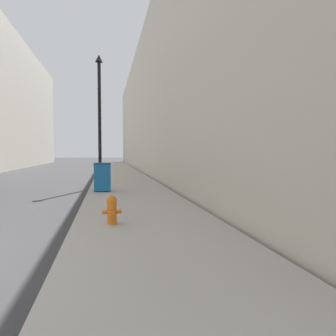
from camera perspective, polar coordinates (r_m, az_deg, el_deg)
sidewalk_right at (r=23.53m, az=-8.11°, el=-1.58°), size 3.69×60.00×0.15m
building_right_stone at (r=32.94m, az=5.35°, el=10.03°), size 12.00×60.00×12.00m
fire_hydrant at (r=8.03m, az=-9.76°, el=-7.06°), size 0.47×0.35×0.69m
trash_bin at (r=14.64m, az=-11.35°, el=-1.50°), size 0.73×0.65×1.25m
lamppost at (r=17.78m, az=-11.83°, el=9.06°), size 0.39×0.39×6.80m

